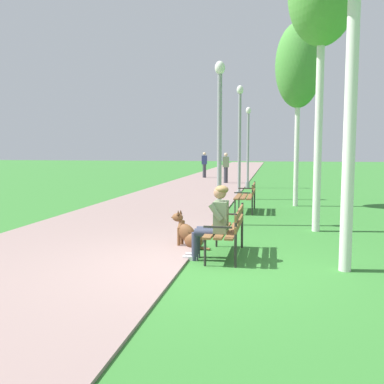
% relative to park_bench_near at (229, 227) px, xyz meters
% --- Properties ---
extents(ground_plane, '(120.00, 120.00, 0.00)m').
position_rel_park_bench_near_xyz_m(ground_plane, '(-0.34, -0.83, -0.51)').
color(ground_plane, '#33752D').
extents(paved_path, '(4.39, 60.00, 0.04)m').
position_rel_park_bench_near_xyz_m(paved_path, '(-2.81, 23.17, -0.49)').
color(paved_path, gray).
rests_on(paved_path, ground).
extents(park_bench_near, '(0.55, 1.50, 0.85)m').
position_rel_park_bench_near_xyz_m(park_bench_near, '(0.00, 0.00, 0.00)').
color(park_bench_near, brown).
rests_on(park_bench_near, ground).
extents(park_bench_mid, '(0.55, 1.50, 0.85)m').
position_rel_park_bench_near_xyz_m(park_bench_mid, '(-0.01, 5.40, 0.00)').
color(park_bench_mid, brown).
rests_on(park_bench_mid, ground).
extents(person_seated_on_near_bench, '(0.74, 0.49, 1.25)m').
position_rel_park_bench_near_xyz_m(person_seated_on_near_bench, '(-0.21, -0.28, 0.17)').
color(person_seated_on_near_bench, '#33384C').
rests_on(person_seated_on_near_bench, ground).
extents(dog_brown, '(0.81, 0.42, 0.71)m').
position_rel_park_bench_near_xyz_m(dog_brown, '(-0.80, 0.49, -0.25)').
color(dog_brown, brown).
rests_on(dog_brown, ground).
extents(lamp_post_near, '(0.24, 0.24, 3.91)m').
position_rel_park_bench_near_xyz_m(lamp_post_near, '(-0.55, 3.06, 1.51)').
color(lamp_post_near, gray).
rests_on(lamp_post_near, ground).
extents(lamp_post_mid, '(0.24, 0.24, 4.13)m').
position_rel_park_bench_near_xyz_m(lamp_post_mid, '(-0.50, 8.55, 1.62)').
color(lamp_post_mid, gray).
rests_on(lamp_post_mid, ground).
extents(lamp_post_far, '(0.24, 0.24, 3.81)m').
position_rel_park_bench_near_xyz_m(lamp_post_far, '(-0.48, 13.32, 1.46)').
color(lamp_post_far, gray).
rests_on(lamp_post_far, ground).
extents(birch_tree_third, '(1.46, 1.45, 5.82)m').
position_rel_park_bench_near_xyz_m(birch_tree_third, '(1.45, 7.01, 3.93)').
color(birch_tree_third, silver).
rests_on(birch_tree_third, ground).
extents(pedestrian_distant, '(0.32, 0.22, 1.65)m').
position_rel_park_bench_near_xyz_m(pedestrian_distant, '(-1.78, 15.72, 0.33)').
color(pedestrian_distant, '#383842').
rests_on(pedestrian_distant, ground).
extents(pedestrian_further_distant, '(0.32, 0.22, 1.65)m').
position_rel_park_bench_near_xyz_m(pedestrian_further_distant, '(-3.60, 19.79, 0.33)').
color(pedestrian_further_distant, '#383842').
rests_on(pedestrian_further_distant, ground).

